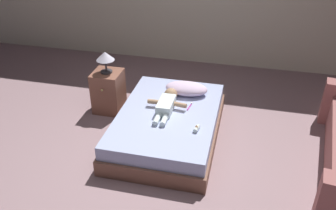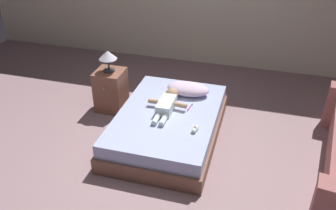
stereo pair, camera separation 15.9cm
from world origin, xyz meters
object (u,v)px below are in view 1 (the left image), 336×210
nightstand (108,91)px  lamp (105,57)px  bed (168,125)px  baby (167,104)px  toothbrush (190,106)px  baby_bottle (197,128)px  pillow (186,88)px

nightstand → lamp: size_ratio=1.98×
bed → lamp: (-0.93, 0.44, 0.61)m
baby → lamp: size_ratio=2.38×
bed → nightstand: (-0.93, 0.44, 0.11)m
baby → nightstand: (-0.89, 0.35, -0.14)m
toothbrush → baby_bottle: bearing=-71.0°
bed → pillow: pillow is taller
bed → pillow: bearing=75.9°
pillow → nightstand: bearing=-176.9°
pillow → bed: bearing=-104.1°
bed → lamp: lamp is taller
lamp → baby: bearing=-21.6°
pillow → baby_bottle: bearing=-71.3°
pillow → baby_bottle: (0.27, -0.78, -0.05)m
baby_bottle → toothbrush: bearing=109.0°
bed → baby_bottle: baby_bottle is taller
lamp → toothbrush: bearing=-12.6°
lamp → baby_bottle: size_ratio=2.44×
bed → nightstand: size_ratio=3.11×
toothbrush → baby_bottle: size_ratio=1.44×
bed → lamp: size_ratio=6.15×
pillow → nightstand: size_ratio=0.96×
pillow → baby: baby is taller
toothbrush → baby: bearing=-159.9°
pillow → baby: bearing=-110.9°
lamp → baby_bottle: (1.32, -0.73, -0.40)m
pillow → lamp: (-1.05, -0.06, 0.35)m
pillow → baby: size_ratio=0.80×
baby → toothbrush: (0.26, 0.10, -0.06)m
bed → baby: bearing=111.2°
bed → baby_bottle: 0.53m
toothbrush → lamp: 1.25m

